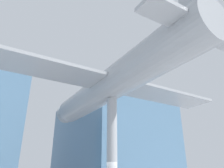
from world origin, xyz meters
TOP-DOWN VIEW (x-y plane):
  - glass_pavilion_right at (9.06, 13.15)m, footprint 11.34×13.05m
  - support_pylon_central at (0.00, 0.00)m, footprint 0.59×0.59m
  - suspended_airplane at (0.01, 0.26)m, footprint 16.42×16.20m

SIDE VIEW (x-z plane):
  - support_pylon_central at x=0.00m, z-range 0.00..6.13m
  - glass_pavilion_right at x=9.06m, z-range -0.29..10.66m
  - suspended_airplane at x=0.01m, z-range 5.43..8.81m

